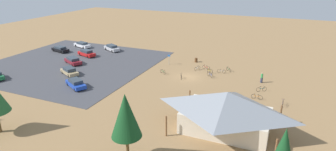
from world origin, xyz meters
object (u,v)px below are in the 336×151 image
(bicycle_blue_lone_west, at_px, (210,75))
(bicycle_silver_back_row, at_px, (221,71))
(car_tan_second_row, at_px, (69,71))
(bike_pavilion, at_px, (226,109))
(bicycle_teal_edge_south, at_px, (261,89))
(car_maroon_mid_lot, at_px, (73,61))
(car_red_aisle_side, at_px, (87,53))
(car_white_by_curb, at_px, (82,45))
(bicycle_purple_near_sign, at_px, (283,103))
(trash_bin, at_px, (196,60))
(pine_west, at_px, (126,116))
(bicycle_white_yard_left, at_px, (197,68))
(car_blue_far_end, at_px, (76,83))
(visitor_at_bikes, at_px, (262,77))
(car_black_back_corner, at_px, (60,49))
(car_silver_inner_stall, at_px, (112,48))
(bicycle_yellow_near_porch, at_px, (210,71))
(bicycle_green_trailside, at_px, (229,69))
(bicycle_black_edge_north, at_px, (181,76))
(bicycle_red_front_row, at_px, (206,68))
(bicycle_green_lone_east, at_px, (163,72))
(bicycle_orange_yard_right, at_px, (257,97))
(lot_sign, at_px, (169,58))

(bicycle_blue_lone_west, distance_m, bicycle_silver_back_row, 3.20)
(bicycle_silver_back_row, relative_size, car_tan_second_row, 0.35)
(bike_pavilion, xyz_separation_m, bicycle_teal_edge_south, (-2.69, -14.04, -2.43))
(car_maroon_mid_lot, relative_size, car_red_aisle_side, 1.04)
(car_white_by_curb, bearing_deg, bicycle_purple_near_sign, 162.38)
(trash_bin, bearing_deg, pine_west, 96.67)
(bicycle_white_yard_left, xyz_separation_m, car_blue_far_end, (15.71, 16.49, 0.38))
(visitor_at_bikes, bearing_deg, bicycle_purple_near_sign, 115.53)
(bicycle_white_yard_left, distance_m, car_black_back_corner, 33.97)
(bicycle_teal_edge_south, xyz_separation_m, car_silver_inner_stall, (35.97, -11.38, 0.37))
(car_tan_second_row, height_order, car_silver_inner_stall, car_silver_inner_stall)
(bicycle_purple_near_sign, relative_size, bicycle_yellow_near_porch, 1.25)
(car_tan_second_row, bearing_deg, car_white_by_curb, -57.41)
(bicycle_green_trailside, xyz_separation_m, bicycle_black_edge_north, (6.96, 7.25, 0.00))
(bike_pavilion, bearing_deg, car_black_back_corner, -24.18)
(bicycle_red_front_row, xyz_separation_m, car_white_by_curb, (33.39, -4.24, 0.32))
(bicycle_teal_edge_south, bearing_deg, car_maroon_mid_lot, 0.72)
(bicycle_yellow_near_porch, xyz_separation_m, bicycle_green_lone_east, (8.04, 3.78, -0.03))
(pine_west, xyz_separation_m, bicycle_orange_yard_right, (-10.19, -20.55, -4.72))
(visitor_at_bikes, bearing_deg, bicycle_teal_edge_south, 96.50)
(bicycle_orange_yard_right, height_order, car_maroon_mid_lot, car_maroon_mid_lot)
(trash_bin, relative_size, bicycle_green_trailside, 0.64)
(pine_west, height_order, bicycle_green_lone_east, pine_west)
(bike_pavilion, distance_m, bicycle_purple_near_sign, 11.90)
(bicycle_green_trailside, bearing_deg, car_tan_second_row, 27.11)
(lot_sign, xyz_separation_m, bicycle_red_front_row, (-7.92, 0.13, -1.02))
(bicycle_purple_near_sign, bearing_deg, car_blue_far_end, 11.32)
(car_red_aisle_side, bearing_deg, bicycle_silver_back_row, -178.35)
(bicycle_white_yard_left, height_order, car_blue_far_end, car_blue_far_end)
(car_black_back_corner, xyz_separation_m, car_red_aisle_side, (-8.09, 0.50, 0.06))
(lot_sign, bearing_deg, car_blue_far_end, 62.14)
(bicycle_teal_edge_south, relative_size, visitor_at_bikes, 0.83)
(trash_bin, xyz_separation_m, bicycle_black_edge_north, (-0.61, 10.39, -0.08))
(lot_sign, distance_m, bicycle_green_lone_east, 5.72)
(car_silver_inner_stall, bearing_deg, trash_bin, 178.48)
(bike_pavilion, relative_size, bicycle_black_edge_north, 8.07)
(car_tan_second_row, xyz_separation_m, car_white_by_curb, (10.94, -17.12, -0.00))
(car_black_back_corner, xyz_separation_m, car_silver_inner_stall, (-10.67, -5.69, 0.06))
(car_blue_far_end, xyz_separation_m, car_red_aisle_side, (10.16, -15.68, 0.02))
(bicycle_orange_yard_right, height_order, car_black_back_corner, car_black_back_corner)
(bicycle_red_front_row, distance_m, car_silver_inner_stall, 25.17)
(bike_pavilion, height_order, pine_west, pine_west)
(bicycle_white_yard_left, distance_m, bicycle_silver_back_row, 4.73)
(trash_bin, xyz_separation_m, bicycle_purple_near_sign, (-17.95, 14.94, -0.06))
(car_red_aisle_side, distance_m, car_white_by_curb, 8.48)
(car_tan_second_row, bearing_deg, car_black_back_corner, -41.99)
(bicycle_white_yard_left, height_order, bicycle_blue_lone_west, bicycle_blue_lone_west)
(bike_pavilion, distance_m, pine_west, 12.71)
(bicycle_teal_edge_south, distance_m, car_tan_second_row, 34.19)
(car_blue_far_end, height_order, visitor_at_bikes, visitor_at_bikes)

